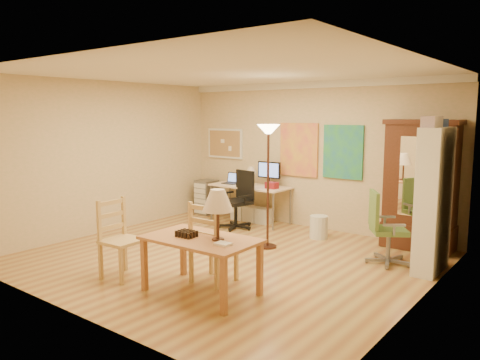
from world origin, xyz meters
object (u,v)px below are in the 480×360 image
Objects in this scene: office_chair_black at (237,213)px; armoire at (420,194)px; computer_desk at (252,200)px; office_chair_green at (386,244)px; bookshelf at (433,201)px; dining_table at (207,228)px.

office_chair_black is 3.23m from armoire.
office_chair_green is at bearing -17.38° from computer_desk.
computer_desk reaches higher than office_chair_green.
computer_desk is at bearing 165.96° from bookshelf.
dining_table is 1.27× the size of office_chair_black.
office_chair_black is (-1.71, 2.77, -0.51)m from dining_table.
computer_desk is 3.80m from bookshelf.
computer_desk reaches higher than office_chair_black.
dining_table is 0.70× the size of bookshelf.
computer_desk is at bearing 98.30° from office_chair_black.
computer_desk is at bearing 118.17° from dining_table.
computer_desk is 1.53× the size of office_chair_green.
dining_table is 3.83m from computer_desk.
office_chair_black reaches higher than office_chair_green.
office_chair_green is at bearing -7.09° from office_chair_black.
office_chair_green is 0.54× the size of bookshelf.
dining_table is at bearing -117.44° from office_chair_green.
computer_desk is 0.82× the size of bookshelf.
computer_desk is (-1.80, 3.36, -0.36)m from dining_table.
dining_table is at bearing -61.83° from computer_desk.
dining_table reaches higher than computer_desk.
computer_desk is 3.22m from armoire.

